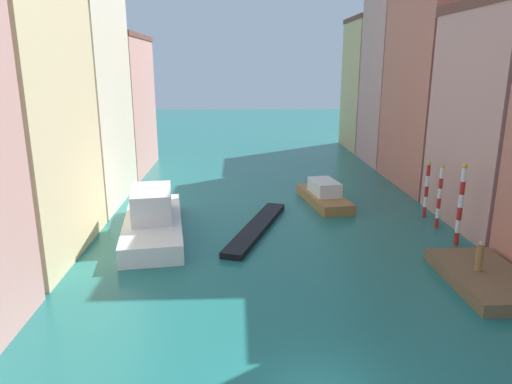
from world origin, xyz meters
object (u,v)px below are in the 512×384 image
at_px(vaporetto_white, 153,219).
at_px(mooring_pole_0, 461,204).
at_px(person_on_dock, 479,257).
at_px(waterfront_dock, 486,278).
at_px(gondola_black, 257,228).
at_px(motorboat_0, 324,195).
at_px(mooring_pole_2, 427,189).
at_px(mooring_pole_1, 439,196).

bearing_deg(vaporetto_white, mooring_pole_0, -8.20).
distance_m(person_on_dock, mooring_pole_0, 5.20).
height_order(mooring_pole_0, vaporetto_white, mooring_pole_0).
xyz_separation_m(waterfront_dock, vaporetto_white, (-17.33, 7.81, 0.70)).
xyz_separation_m(waterfront_dock, gondola_black, (-10.79, 8.21, -0.13)).
bearing_deg(vaporetto_white, motorboat_0, 27.70).
bearing_deg(vaporetto_white, mooring_pole_2, 8.20).
height_order(vaporetto_white, motorboat_0, vaporetto_white).
relative_size(vaporetto_white, gondola_black, 1.09).
height_order(mooring_pole_0, mooring_pole_2, mooring_pole_0).
height_order(gondola_black, motorboat_0, motorboat_0).
distance_m(person_on_dock, mooring_pole_2, 10.32).
bearing_deg(mooring_pole_2, waterfront_dock, -96.06).
bearing_deg(motorboat_0, vaporetto_white, -152.30).
xyz_separation_m(vaporetto_white, gondola_black, (6.54, 0.40, -0.83)).
bearing_deg(mooring_pole_2, motorboat_0, 150.55).
distance_m(mooring_pole_0, mooring_pole_1, 3.05).
bearing_deg(motorboat_0, gondola_black, -132.76).
distance_m(mooring_pole_2, gondola_black, 12.25).
bearing_deg(mooring_pole_1, person_on_dock, -99.63).
xyz_separation_m(mooring_pole_0, gondola_black, (-11.73, 3.03, -2.33)).
distance_m(waterfront_dock, mooring_pole_2, 10.66).
height_order(person_on_dock, gondola_black, person_on_dock).
bearing_deg(motorboat_0, mooring_pole_0, -54.89).
bearing_deg(gondola_black, mooring_pole_0, -14.48).
distance_m(mooring_pole_0, mooring_pole_2, 5.32).
height_order(mooring_pole_1, motorboat_0, mooring_pole_1).
xyz_separation_m(mooring_pole_1, motorboat_0, (-6.37, 5.90, -1.50)).
bearing_deg(vaporetto_white, mooring_pole_1, 1.25).
distance_m(vaporetto_white, gondola_black, 6.60).
bearing_deg(gondola_black, mooring_pole_1, 0.01).
relative_size(mooring_pole_1, gondola_black, 0.43).
relative_size(mooring_pole_0, mooring_pole_2, 1.25).
bearing_deg(mooring_pole_2, vaporetto_white, -171.80).
bearing_deg(person_on_dock, mooring_pole_0, 75.68).
distance_m(waterfront_dock, person_on_dock, 1.10).
xyz_separation_m(vaporetto_white, motorboat_0, (11.99, 6.30, -0.35)).
distance_m(mooring_pole_0, vaporetto_white, 18.52).
distance_m(person_on_dock, motorboat_0, 14.74).
relative_size(waterfront_dock, mooring_pole_2, 1.61).
relative_size(mooring_pole_1, mooring_pole_2, 1.08).
relative_size(person_on_dock, mooring_pole_1, 0.36).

